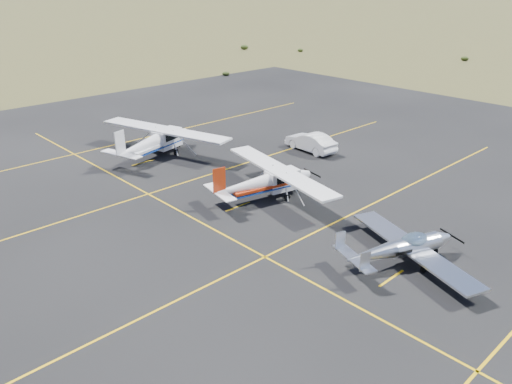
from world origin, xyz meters
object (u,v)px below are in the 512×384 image
sedan (311,142)px  aircraft_low_wing (403,247)px  aircraft_cessna (266,181)px  aircraft_plain (155,141)px

sedan → aircraft_low_wing: bearing=59.9°
aircraft_cessna → sedan: aircraft_cessna is taller
aircraft_low_wing → aircraft_cessna: (0.61, 10.30, 0.31)m
aircraft_low_wing → sedan: 17.68m
aircraft_low_wing → aircraft_plain: bearing=110.1°
aircraft_cessna → sedan: bearing=37.0°
aircraft_low_wing → aircraft_plain: aircraft_plain is taller
aircraft_plain → aircraft_low_wing: bearing=-105.7°
aircraft_low_wing → sedan: (9.94, 14.61, -0.12)m
aircraft_low_wing → aircraft_cessna: bearing=106.6°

